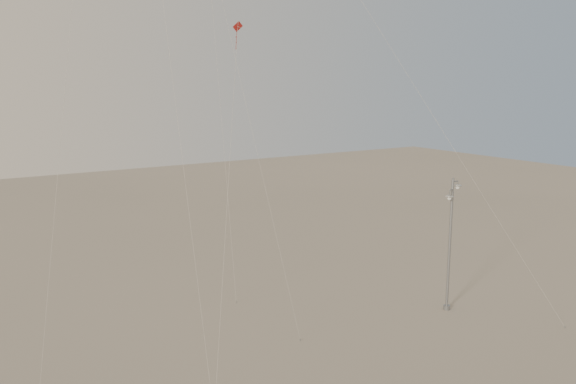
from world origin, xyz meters
TOP-DOWN VIEW (x-y plane):
  - street_lamp at (11.72, 5.65)m, footprint 1.56×0.83m
  - kite_1 at (-5.91, 9.05)m, footprint 0.75×6.95m
  - kite_3 at (-3.72, 6.12)m, footprint 9.08×13.75m
  - kite_4 at (9.65, 11.75)m, footprint 8.02×16.74m

SIDE VIEW (x-z plane):
  - street_lamp at x=11.72m, z-range 0.29..9.01m
  - kite_3 at x=-3.72m, z-range 3.50..21.57m
  - kite_1 at x=-5.91m, z-range 6.47..30.36m
  - kite_4 at x=9.65m, z-range 6.06..32.16m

